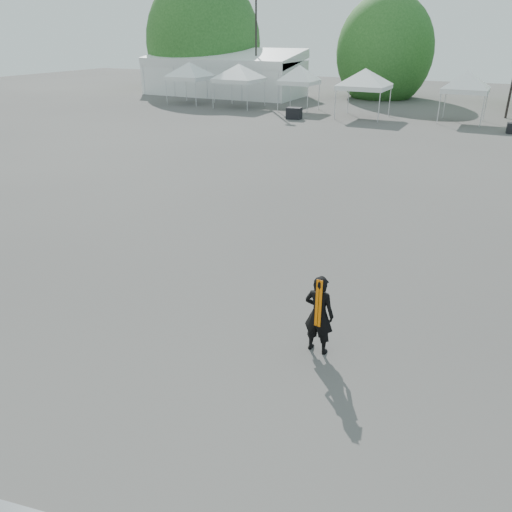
% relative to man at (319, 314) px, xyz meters
% --- Properties ---
extents(ground, '(120.00, 120.00, 0.00)m').
position_rel_man_xyz_m(ground, '(-0.98, 0.89, -0.81)').
color(ground, '#474442').
rests_on(ground, ground).
extents(marquee, '(15.00, 6.25, 4.23)m').
position_rel_man_xyz_m(marquee, '(-22.98, 35.89, 1.16)').
color(marquee, white).
rests_on(marquee, ground).
extents(light_pole_west, '(0.60, 0.25, 10.30)m').
position_rel_man_xyz_m(light_pole_west, '(-18.98, 34.89, 4.96)').
color(light_pole_west, black).
rests_on(light_pole_west, ground).
extents(tree_far_w, '(4.80, 4.80, 7.30)m').
position_rel_man_xyz_m(tree_far_w, '(-26.98, 38.89, 3.73)').
color(tree_far_w, '#382314').
rests_on(tree_far_w, ground).
extents(tree_mid_w, '(4.16, 4.16, 6.33)m').
position_rel_man_xyz_m(tree_mid_w, '(-8.98, 40.89, 3.12)').
color(tree_mid_w, '#382314').
rests_on(tree_mid_w, ground).
extents(tent_a, '(4.40, 4.40, 3.88)m').
position_rel_man_xyz_m(tent_a, '(-22.43, 29.38, 2.25)').
color(tent_a, silver).
rests_on(tent_a, ground).
extents(tent_b, '(4.66, 4.66, 3.88)m').
position_rel_man_xyz_m(tent_b, '(-17.63, 29.20, 2.25)').
color(tent_b, silver).
rests_on(tent_b, ground).
extents(tent_c, '(3.74, 3.74, 3.88)m').
position_rel_man_xyz_m(tent_c, '(-12.68, 29.78, 2.25)').
color(tent_c, silver).
rests_on(tent_c, ground).
extents(tent_d, '(4.66, 4.66, 3.88)m').
position_rel_man_xyz_m(tent_d, '(-7.24, 28.55, 2.25)').
color(tent_d, silver).
rests_on(tent_d, ground).
extents(tent_e, '(4.06, 4.06, 3.88)m').
position_rel_man_xyz_m(tent_e, '(-0.65, 29.57, 2.25)').
color(tent_e, silver).
rests_on(tent_e, ground).
extents(man, '(0.61, 0.42, 1.61)m').
position_rel_man_xyz_m(man, '(0.00, 0.00, 0.00)').
color(man, black).
rests_on(man, ground).
extents(crate_west, '(1.09, 0.89, 0.78)m').
position_rel_man_xyz_m(crate_west, '(-11.33, 25.72, -0.42)').
color(crate_west, black).
rests_on(crate_west, ground).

